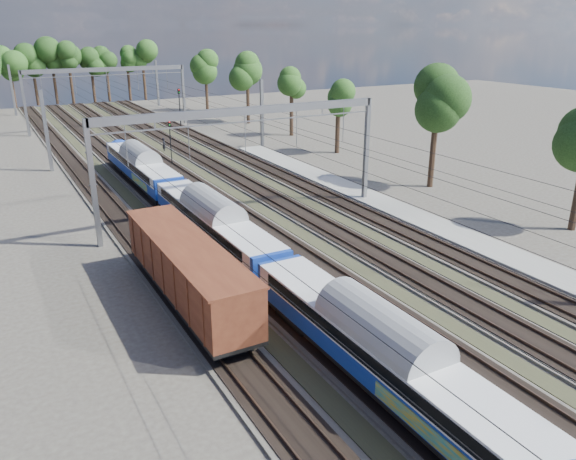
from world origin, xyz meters
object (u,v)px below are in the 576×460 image
worker (164,145)px  signal_near (170,138)px  emu_train (215,218)px  signal_far (180,104)px  freight_boxcar (187,269)px

worker → signal_near: 8.46m
emu_train → signal_near: (5.02, 25.37, 0.90)m
signal_near → signal_far: signal_far is taller
signal_near → signal_far: 23.76m
emu_train → signal_far: signal_far is taller
freight_boxcar → worker: (11.12, 40.45, -1.36)m
signal_near → signal_far: bearing=81.5°
worker → signal_far: (6.97, 14.18, 2.93)m
emu_train → signal_far: 49.45m
freight_boxcar → signal_near: signal_near is taller
signal_near → freight_boxcar: bearing=-93.7°
emu_train → freight_boxcar: emu_train is taller
signal_far → signal_near: bearing=-92.5°
emu_train → freight_boxcar: (-4.50, -7.10, -0.06)m
signal_far → worker: bearing=-97.5°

